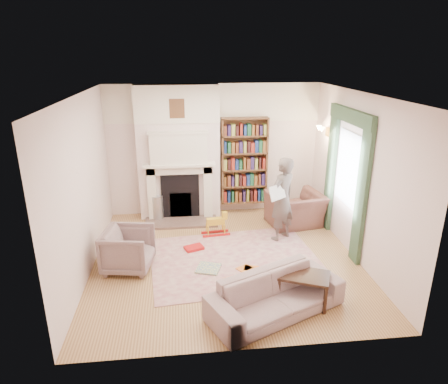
{
  "coord_description": "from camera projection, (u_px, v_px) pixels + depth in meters",
  "views": [
    {
      "loc": [
        -0.72,
        -6.12,
        3.42
      ],
      "look_at": [
        0.0,
        0.25,
        1.15
      ],
      "focal_mm": 32.0,
      "sensor_mm": 36.0,
      "label": 1
    }
  ],
  "objects": [
    {
      "name": "window",
      "position": [
        348.0,
        169.0,
        7.08
      ],
      "size": [
        0.02,
        0.9,
        1.3
      ],
      "primitive_type": "cube",
      "color": "silver",
      "rests_on": "wall_right"
    },
    {
      "name": "floor",
      "position": [
        226.0,
        259.0,
        6.95
      ],
      "size": [
        4.5,
        4.5,
        0.0
      ],
      "primitive_type": "plane",
      "color": "brown",
      "rests_on": "ground"
    },
    {
      "name": "board_game",
      "position": [
        208.0,
        268.0,
        6.59
      ],
      "size": [
        0.47,
        0.47,
        0.03
      ],
      "primitive_type": "cube",
      "rotation": [
        0.0,
        0.0,
        -0.33
      ],
      "color": "#F2DF55",
      "rests_on": "rug"
    },
    {
      "name": "ceiling",
      "position": [
        226.0,
        95.0,
        6.01
      ],
      "size": [
        4.5,
        4.5,
        0.0
      ],
      "primitive_type": "plane",
      "rotation": [
        3.14,
        0.0,
        0.0
      ],
      "color": "white",
      "rests_on": "wall_back"
    },
    {
      "name": "newspaper",
      "position": [
        277.0,
        192.0,
        7.16
      ],
      "size": [
        0.37,
        0.31,
        0.26
      ],
      "primitive_type": "cube",
      "rotation": [
        -0.35,
        0.0,
        0.63
      ],
      "color": "silver",
      "rests_on": "man_reading"
    },
    {
      "name": "curtain_left",
      "position": [
        362.0,
        195.0,
        6.5
      ],
      "size": [
        0.07,
        0.32,
        2.4
      ],
      "primitive_type": "cube",
      "color": "#2F462D",
      "rests_on": "floor"
    },
    {
      "name": "comic_annuals",
      "position": [
        243.0,
        272.0,
        6.5
      ],
      "size": [
        0.66,
        0.58,
        0.02
      ],
      "color": "red",
      "rests_on": "rug"
    },
    {
      "name": "bookcase",
      "position": [
        244.0,
        161.0,
        8.61
      ],
      "size": [
        1.0,
        0.24,
        1.85
      ],
      "primitive_type": "cube",
      "color": "brown",
      "rests_on": "floor"
    },
    {
      "name": "wall_right",
      "position": [
        358.0,
        178.0,
        6.72
      ],
      "size": [
        0.0,
        4.5,
        4.5
      ],
      "primitive_type": "plane",
      "rotation": [
        1.57,
        0.0,
        -1.57
      ],
      "color": "white",
      "rests_on": "floor"
    },
    {
      "name": "sofa",
      "position": [
        276.0,
        295.0,
        5.44
      ],
      "size": [
        2.05,
        1.48,
        0.56
      ],
      "primitive_type": "imported",
      "rotation": [
        0.0,
        0.0,
        0.43
      ],
      "color": "#B7A897",
      "rests_on": "floor"
    },
    {
      "name": "armchair_left",
      "position": [
        128.0,
        249.0,
        6.53
      ],
      "size": [
        0.89,
        0.87,
        0.7
      ],
      "primitive_type": "imported",
      "rotation": [
        0.0,
        0.0,
        1.41
      ],
      "color": "gray",
      "rests_on": "floor"
    },
    {
      "name": "paraffin_heater",
      "position": [
        158.0,
        208.0,
        8.46
      ],
      "size": [
        0.3,
        0.3,
        0.55
      ],
      "primitive_type": "cylinder",
      "rotation": [
        0.0,
        0.0,
        -0.31
      ],
      "color": "#AAADB2",
      "rests_on": "floor"
    },
    {
      "name": "game_box_lid",
      "position": [
        194.0,
        248.0,
        7.26
      ],
      "size": [
        0.38,
        0.32,
        0.05
      ],
      "primitive_type": "cube",
      "rotation": [
        0.0,
        0.0,
        0.35
      ],
      "color": "red",
      "rests_on": "rug"
    },
    {
      "name": "armchair_reading",
      "position": [
        295.0,
        209.0,
        8.2
      ],
      "size": [
        1.21,
        1.1,
        0.68
      ],
      "primitive_type": "imported",
      "rotation": [
        0.0,
        0.0,
        3.33
      ],
      "color": "#492C27",
      "rests_on": "floor"
    },
    {
      "name": "curtain_right",
      "position": [
        331.0,
        171.0,
        7.81
      ],
      "size": [
        0.07,
        0.32,
        2.4
      ],
      "primitive_type": "cube",
      "color": "#2F462D",
      "rests_on": "floor"
    },
    {
      "name": "coffee_table",
      "position": [
        303.0,
        288.0,
        5.69
      ],
      "size": [
        0.82,
        0.69,
        0.45
      ],
      "primitive_type": null,
      "rotation": [
        0.0,
        0.0,
        -0.41
      ],
      "color": "#361D13",
      "rests_on": "floor"
    },
    {
      "name": "rug",
      "position": [
        235.0,
        260.0,
        6.91
      ],
      "size": [
        3.04,
        2.45,
        0.01
      ],
      "primitive_type": "cube",
      "rotation": [
        0.0,
        0.0,
        0.09
      ],
      "color": "beige",
      "rests_on": "floor"
    },
    {
      "name": "pelmet",
      "position": [
        351.0,
        116.0,
        6.76
      ],
      "size": [
        0.09,
        1.7,
        0.24
      ],
      "primitive_type": "cube",
      "color": "#2F462D",
      "rests_on": "wall_right"
    },
    {
      "name": "rocking_horse",
      "position": [
        216.0,
        224.0,
        7.78
      ],
      "size": [
        0.56,
        0.27,
        0.48
      ],
      "primitive_type": null,
      "rotation": [
        0.0,
        0.0,
        0.11
      ],
      "color": "gold",
      "rests_on": "rug"
    },
    {
      "name": "wall_front",
      "position": [
        249.0,
        246.0,
        4.38
      ],
      "size": [
        4.5,
        0.0,
        4.5
      ],
      "primitive_type": "plane",
      "rotation": [
        -1.57,
        0.0,
        0.0
      ],
      "color": "white",
      "rests_on": "floor"
    },
    {
      "name": "man_reading",
      "position": [
        282.0,
        199.0,
        7.44
      ],
      "size": [
        0.7,
        0.66,
        1.61
      ],
      "primitive_type": "imported",
      "rotation": [
        0.0,
        0.0,
        3.77
      ],
      "color": "#584D47",
      "rests_on": "floor"
    },
    {
      "name": "wall_left",
      "position": [
        83.0,
        188.0,
        6.25
      ],
      "size": [
        0.0,
        4.5,
        4.5
      ],
      "primitive_type": "plane",
      "rotation": [
        1.57,
        0.0,
        1.57
      ],
      "color": "white",
      "rests_on": "floor"
    },
    {
      "name": "wall_back",
      "position": [
        214.0,
        150.0,
        8.59
      ],
      "size": [
        4.5,
        0.0,
        4.5
      ],
      "primitive_type": "plane",
      "rotation": [
        1.57,
        0.0,
        0.0
      ],
      "color": "white",
      "rests_on": "floor"
    },
    {
      "name": "fireplace",
      "position": [
        179.0,
        154.0,
        8.33
      ],
      "size": [
        1.7,
        0.58,
        2.8
      ],
      "color": "white",
      "rests_on": "floor"
    },
    {
      "name": "wall_sconce",
      "position": [
        318.0,
        132.0,
        7.93
      ],
      "size": [
        0.2,
        0.24,
        0.24
      ],
      "primitive_type": null,
      "color": "gold",
      "rests_on": "wall_right"
    }
  ]
}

